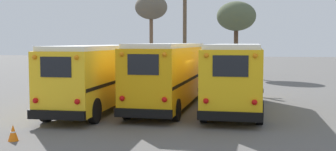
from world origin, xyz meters
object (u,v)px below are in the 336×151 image
bare_tree_1 (236,17)px  traffic_cone (13,133)px  school_bus_0 (101,74)px  school_bus_1 (170,73)px  bare_tree_0 (151,8)px  school_bus_2 (235,75)px  utility_pole (185,29)px

bare_tree_1 → traffic_cone: bearing=-103.9°
school_bus_0 → school_bus_1: 3.57m
bare_tree_1 → bare_tree_0: bearing=175.3°
school_bus_0 → bare_tree_1: 22.83m
school_bus_1 → bare_tree_0: 22.42m
bare_tree_1 → traffic_cone: bare_tree_1 is taller
school_bus_2 → traffic_cone: bearing=-133.7°
bare_tree_1 → traffic_cone: size_ratio=13.08×
bare_tree_0 → bare_tree_1: bare_tree_0 is taller
school_bus_2 → bare_tree_1: (-0.27, 21.18, 4.09)m
school_bus_1 → bare_tree_1: bare_tree_1 is taller
bare_tree_0 → bare_tree_1: (8.70, -0.71, -1.01)m
school_bus_2 → utility_pole: 14.83m
utility_pole → bare_tree_0: 9.51m
school_bus_1 → bare_tree_0: (-5.58, 21.11, 5.08)m
school_bus_2 → traffic_cone: school_bus_2 is taller
school_bus_1 → traffic_cone: size_ratio=19.01×
school_bus_2 → school_bus_0: bearing=-177.3°
bare_tree_0 → bare_tree_1: 8.79m
school_bus_0 → utility_pole: bearing=80.5°
school_bus_0 → bare_tree_1: size_ratio=1.46×
traffic_cone → bare_tree_1: bearing=76.1°
school_bus_0 → school_bus_1: (3.39, 1.10, 0.03)m
school_bus_2 → bare_tree_1: size_ratio=1.28×
school_bus_2 → bare_tree_0: (-8.97, 21.89, 5.09)m
school_bus_0 → traffic_cone: size_ratio=19.12×
utility_pole → traffic_cone: bearing=-98.0°
school_bus_0 → bare_tree_0: (-2.19, 22.21, 5.12)m
school_bus_0 → utility_pole: (2.39, 14.23, 2.72)m
school_bus_1 → utility_pole: size_ratio=1.23×
bare_tree_0 → bare_tree_1: bearing=-4.7°
school_bus_0 → school_bus_1: size_ratio=1.01×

